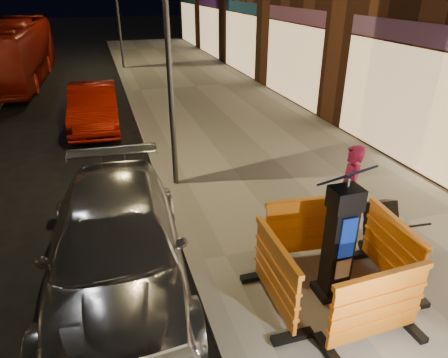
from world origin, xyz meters
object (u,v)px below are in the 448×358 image
object	(u,v)px
barrier_bldgside	(391,251)
car_silver	(122,284)
barrier_front	(377,309)
man	(348,191)
barrier_kerbside	(276,276)
car_red	(97,127)
barrier_back	(305,228)
stroller	(387,234)
parking_kiosk	(340,238)
bus_doubledecker	(20,82)

from	to	relation	value
barrier_bldgside	car_silver	xyz separation A→B (m)	(-3.96, 1.31, -0.70)
barrier_front	man	bearing A→B (deg)	63.48
barrier_kerbside	barrier_front	bearing A→B (deg)	-134.18
car_silver	car_red	world-z (taller)	car_silver
barrier_back	stroller	distance (m)	1.34
barrier_bldgside	barrier_front	bearing A→B (deg)	139.82
barrier_bldgside	man	distance (m)	1.42
parking_kiosk	barrier_kerbside	world-z (taller)	parking_kiosk
car_red	man	xyz separation A→B (m)	(4.26, -8.15, 1.01)
barrier_kerbside	man	world-z (taller)	man
parking_kiosk	car_silver	world-z (taller)	parking_kiosk
barrier_bldgside	car_silver	size ratio (longest dim) A/B	0.28
barrier_bldgside	parking_kiosk	bearing A→B (deg)	94.82
barrier_bldgside	car_red	xyz separation A→B (m)	(-4.15, 9.53, -0.70)
bus_doubledecker	stroller	bearing A→B (deg)	-63.49
parking_kiosk	barrier_front	size ratio (longest dim) A/B	1.40
parking_kiosk	car_silver	xyz separation A→B (m)	(-3.01, 1.31, -1.14)
stroller	man	bearing A→B (deg)	107.48
car_red	barrier_front	bearing A→B (deg)	-71.33
barrier_bldgside	bus_doubledecker	distance (m)	19.22
car_red	man	distance (m)	9.25
man	car_silver	bearing A→B (deg)	-64.02
car_silver	car_red	distance (m)	8.22
barrier_back	car_red	xyz separation A→B (m)	(-3.20, 8.58, -0.70)
parking_kiosk	barrier_back	distance (m)	1.05
barrier_bldgside	stroller	world-z (taller)	barrier_bldgside
barrier_back	car_silver	world-z (taller)	barrier_back
car_red	stroller	world-z (taller)	stroller
bus_doubledecker	barrier_kerbside	bearing A→B (deg)	-70.33
man	stroller	distance (m)	1.00
bus_doubledecker	stroller	world-z (taller)	bus_doubledecker
barrier_bldgside	bus_doubledecker	size ratio (longest dim) A/B	0.14
car_silver	car_red	size ratio (longest dim) A/B	1.19
car_silver	car_red	bearing A→B (deg)	94.90
parking_kiosk	barrier_bldgside	distance (m)	1.05
car_silver	stroller	distance (m)	4.39
barrier_front	barrier_bldgside	size ratio (longest dim) A/B	1.00
parking_kiosk	stroller	world-z (taller)	parking_kiosk
parking_kiosk	man	world-z (taller)	parking_kiosk
barrier_front	bus_doubledecker	xyz separation A→B (m)	(-6.61, 18.61, -0.70)
barrier_kerbside	car_silver	distance (m)	2.54
parking_kiosk	barrier_bldgside	xyz separation A→B (m)	(0.95, 0.00, -0.44)
barrier_back	stroller	world-z (taller)	barrier_back
car_red	car_silver	bearing A→B (deg)	-86.95
car_silver	barrier_front	bearing A→B (deg)	-33.44
barrier_front	car_silver	size ratio (longest dim) A/B	0.28
car_red	bus_doubledecker	bearing A→B (deg)	114.45
barrier_bldgside	man	world-z (taller)	man
barrier_kerbside	barrier_bldgside	bearing A→B (deg)	-89.18
car_silver	man	distance (m)	4.19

